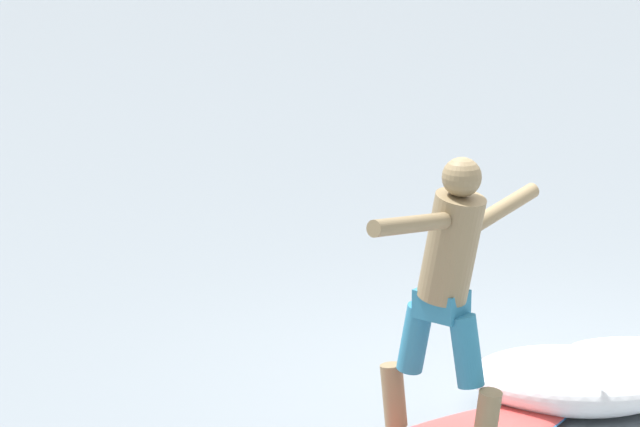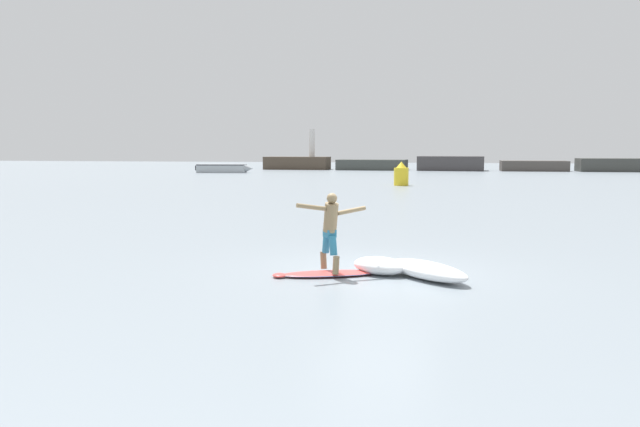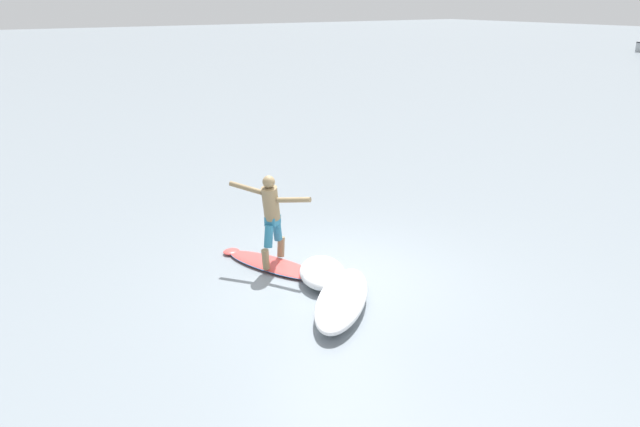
{
  "view_description": "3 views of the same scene",
  "coord_description": "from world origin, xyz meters",
  "views": [
    {
      "loc": [
        -3.76,
        -8.08,
        3.58
      ],
      "look_at": [
        -1.1,
        0.66,
        1.07
      ],
      "focal_mm": 85.0,
      "sensor_mm": 36.0,
      "label": 1
    },
    {
      "loc": [
        1.48,
        -13.31,
        2.66
      ],
      "look_at": [
        -1.29,
        0.57,
        1.16
      ],
      "focal_mm": 35.0,
      "sensor_mm": 36.0,
      "label": 2
    },
    {
      "loc": [
        8.25,
        -5.64,
        4.59
      ],
      "look_at": [
        -1.29,
        0.55,
        0.65
      ],
      "focal_mm": 35.0,
      "sensor_mm": 36.0,
      "label": 3
    }
  ],
  "objects": [
    {
      "name": "wave_foam_at_tail",
      "position": [
        0.18,
        -0.36,
        0.18
      ],
      "size": [
        1.44,
        1.24,
        0.37
      ],
      "color": "white",
      "rests_on": "ground"
    },
    {
      "name": "surfboard",
      "position": [
        -0.87,
        -0.76,
        0.05
      ],
      "size": [
        2.25,
        1.31,
        0.23
      ],
      "color": "#E04B47",
      "rests_on": "ground"
    },
    {
      "name": "ground_plane",
      "position": [
        0.0,
        0.0,
        0.0
      ],
      "size": [
        200.0,
        200.0,
        0.0
      ],
      "primitive_type": "plane",
      "color": "gray"
    },
    {
      "name": "wave_foam_at_nose",
      "position": [
        1.16,
        -0.63,
        0.18
      ],
      "size": [
        2.08,
        2.07,
        0.35
      ],
      "color": "white",
      "rests_on": "ground"
    },
    {
      "name": "surfer",
      "position": [
        -0.8,
        -0.78,
        1.05
      ],
      "size": [
        1.32,
        0.96,
        1.65
      ],
      "color": "#8A7350",
      "rests_on": "surfboard"
    }
  ]
}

